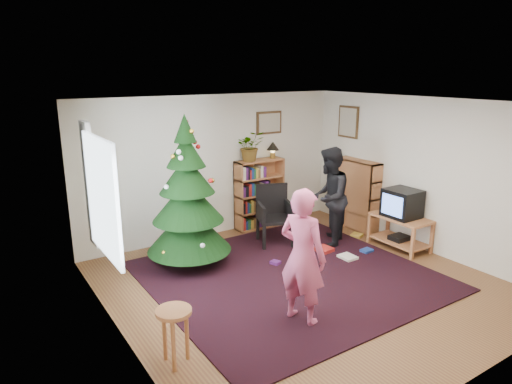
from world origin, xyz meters
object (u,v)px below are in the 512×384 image
bookshelf_back (259,193)px  armchair (271,212)px  bookshelf_right (356,194)px  picture_right (348,122)px  potted_plant (250,146)px  table_lamp (273,147)px  stool (174,322)px  person_by_chair (329,197)px  christmas_tree (188,205)px  crt_tv (402,203)px  picture_back (269,123)px  tv_stand (400,229)px  person_standing (303,257)px

bookshelf_back → armchair: bookshelf_back is taller
bookshelf_right → picture_right: bearing=-17.3°
potted_plant → table_lamp: 0.50m
picture_right → bookshelf_right: size_ratio=0.46×
picture_right → stool: 5.47m
stool → person_by_chair: (3.51, 1.62, 0.37)m
stool → christmas_tree: bearing=61.2°
person_by_chair → stool: bearing=-11.5°
bookshelf_back → armchair: bearing=-109.5°
armchair → table_lamp: 1.37m
picture_right → table_lamp: picture_right is taller
crt_tv → stool: crt_tv is taller
crt_tv → potted_plant: potted_plant is taller
picture_back → potted_plant: (-0.50, -0.14, -0.38)m
crt_tv → potted_plant: (-1.57, 2.18, 0.79)m
christmas_tree → armchair: christmas_tree is taller
picture_right → picture_back: bearing=151.3°
bookshelf_right → person_by_chair: (-1.03, -0.38, 0.18)m
crt_tv → armchair: size_ratio=0.53×
person_by_chair → potted_plant: (-0.66, 1.40, 0.73)m
picture_right → tv_stand: (-0.26, -1.59, -1.62)m
christmas_tree → armchair: (1.59, 0.09, -0.42)m
crt_tv → picture_right: bearing=80.8°
bookshelf_right → crt_tv: size_ratio=2.45×
crt_tv → potted_plant: 2.80m
person_standing → person_by_chair: size_ratio=0.97×
christmas_tree → crt_tv: size_ratio=4.35×
bookshelf_back → crt_tv: 2.57m
crt_tv → stool: 4.51m
stool → potted_plant: size_ratio=1.11×
armchair → stool: bearing=-119.9°
picture_back → bookshelf_back: (-0.30, -0.14, -1.29)m
bookshelf_back → tv_stand: (1.37, -2.18, -0.34)m
picture_back → table_lamp: 0.46m
picture_back → picture_right: size_ratio=0.92×
christmas_tree → picture_right: bearing=4.6°
person_standing → crt_tv: bearing=-91.2°
bookshelf_right → christmas_tree: bearing=87.4°
christmas_tree → potted_plant: 1.98m
tv_stand → person_standing: size_ratio=0.59×
christmas_tree → person_standing: 2.24m
person_by_chair → crt_tv: bearing=103.1°
crt_tv → person_standing: (-2.83, -0.90, 0.04)m
christmas_tree → bookshelf_right: size_ratio=1.78×
bookshelf_back → tv_stand: bookshelf_back is taller
bookshelf_back → crt_tv: (1.37, -2.18, 0.12)m
bookshelf_back → bookshelf_right: (1.49, -1.02, 0.00)m
christmas_tree → bookshelf_right: (3.36, -0.15, -0.30)m
picture_back → armchair: (-0.58, -0.92, -1.40)m
tv_stand → bookshelf_right: bearing=84.1°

